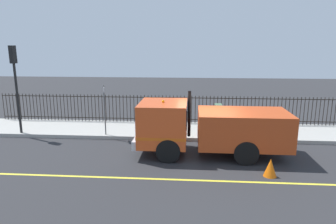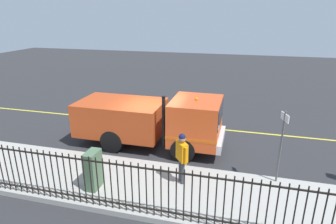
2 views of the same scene
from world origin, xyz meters
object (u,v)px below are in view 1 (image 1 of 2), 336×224
at_px(traffic_cone, 270,168).
at_px(street_sign, 104,104).
at_px(utility_cabinet, 218,116).
at_px(work_truck, 203,125).
at_px(worker_standing, 168,111).
at_px(traffic_light_near, 15,72).

bearing_deg(traffic_cone, street_sign, 60.66).
distance_m(utility_cabinet, street_sign, 6.06).
relative_size(work_truck, worker_standing, 3.61).
bearing_deg(street_sign, utility_cabinet, -71.99).
height_order(worker_standing, traffic_cone, worker_standing).
xyz_separation_m(work_truck, street_sign, (1.91, 4.73, 0.45)).
height_order(work_truck, worker_standing, work_truck).
distance_m(work_truck, traffic_light_near, 9.52).
xyz_separation_m(utility_cabinet, traffic_cone, (-5.81, -1.34, -0.48)).
bearing_deg(utility_cabinet, work_truck, 165.47).
bearing_deg(work_truck, traffic_light_near, 78.59).
bearing_deg(utility_cabinet, traffic_cone, -167.04).
height_order(worker_standing, traffic_light_near, traffic_light_near).
xyz_separation_m(work_truck, traffic_cone, (-2.05, -2.31, -0.94)).
xyz_separation_m(worker_standing, utility_cabinet, (0.99, -2.65, -0.44)).
xyz_separation_m(traffic_light_near, street_sign, (0.01, -4.39, -1.54)).
bearing_deg(street_sign, work_truck, -112.01).
height_order(work_truck, traffic_cone, work_truck).
relative_size(work_truck, traffic_cone, 9.71).
distance_m(utility_cabinet, traffic_cone, 5.98).
xyz_separation_m(worker_standing, traffic_light_near, (-0.87, 7.45, 2.00)).
height_order(worker_standing, street_sign, street_sign).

